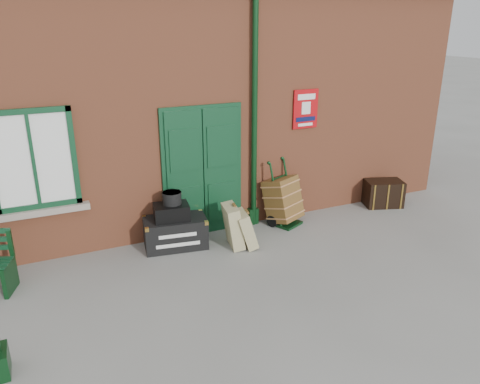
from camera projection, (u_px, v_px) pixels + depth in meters
ground at (256, 265)px, 7.22m from camera, size 80.00×80.00×0.00m
station_building at (180, 94)px, 9.46m from camera, size 10.30×4.30×4.36m
houdini_trunk at (175, 233)px, 7.73m from camera, size 1.08×0.70×0.51m
strongbox at (171, 212)px, 7.58m from camera, size 0.61×0.48×0.25m
hatbox at (172, 198)px, 7.54m from camera, size 0.35×0.35×0.20m
suitcase_back at (233, 226)px, 7.71m from camera, size 0.38×0.55×0.73m
suitcase_front at (246, 229)px, 7.71m from camera, size 0.42×0.50×0.63m
porter_trolley at (283, 200)px, 8.56m from camera, size 0.77×0.80×1.18m
dark_trunk at (383, 193)px, 9.47m from camera, size 0.84×0.68×0.52m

